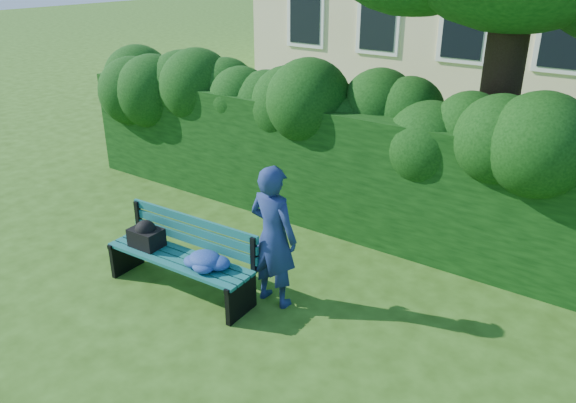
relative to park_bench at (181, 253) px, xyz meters
The scene contains 4 objects.
ground 1.05m from the park_bench, 36.77° to the left, with size 80.00×80.00×0.00m, color #2A4A12.
hedge 2.88m from the park_bench, 74.98° to the left, with size 10.00×1.00×1.80m.
park_bench is the anchor object (origin of this frame).
man_reading 1.18m from the park_bench, 23.25° to the left, with size 0.62×0.41×1.70m, color navy.
Camera 1 is at (3.68, -4.60, 3.74)m, focal length 35.00 mm.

